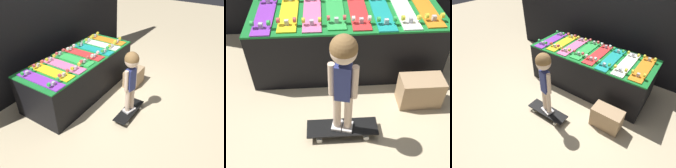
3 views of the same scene
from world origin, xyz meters
TOP-DOWN VIEW (x-y plane):
  - ground_plane at (0.00, 0.00)m, footprint 16.00×16.00m
  - display_rack at (0.00, 0.52)m, footprint 2.08×0.86m
  - skateboard_purple_on_rack at (-0.86, 0.49)m, footprint 0.19×0.79m
  - skateboard_yellow_on_rack at (-0.61, 0.53)m, footprint 0.19×0.79m
  - skateboard_pink_on_rack at (-0.37, 0.52)m, footprint 0.19×0.79m
  - skateboard_green_on_rack at (-0.12, 0.55)m, footprint 0.19×0.79m
  - skateboard_red_on_rack at (0.12, 0.52)m, footprint 0.19×0.79m
  - skateboard_teal_on_rack at (0.37, 0.49)m, footprint 0.19×0.79m
  - skateboard_white_on_rack at (0.61, 0.50)m, footprint 0.19×0.79m
  - skateboard_orange_on_rack at (0.86, 0.53)m, footprint 0.19×0.79m
  - skateboard_on_floor at (-0.12, -0.54)m, footprint 0.66×0.20m
  - child at (-0.12, -0.54)m, footprint 0.23×0.20m
  - storage_box at (0.70, -0.19)m, footprint 0.43×0.24m

SIDE VIEW (x-z plane):
  - ground_plane at x=0.00m, z-range 0.00..0.00m
  - skateboard_on_floor at x=-0.12m, z-range 0.03..0.12m
  - storage_box at x=0.70m, z-range 0.00..0.32m
  - display_rack at x=0.00m, z-range 0.00..0.69m
  - skateboard_purple_on_rack at x=-0.86m, z-range 0.66..0.75m
  - skateboard_yellow_on_rack at x=-0.61m, z-range 0.66..0.75m
  - skateboard_pink_on_rack at x=-0.37m, z-range 0.66..0.75m
  - skateboard_green_on_rack at x=-0.12m, z-range 0.66..0.75m
  - skateboard_red_on_rack at x=0.12m, z-range 0.66..0.75m
  - skateboard_teal_on_rack at x=0.37m, z-range 0.66..0.75m
  - skateboard_white_on_rack at x=0.61m, z-range 0.66..0.75m
  - skateboard_orange_on_rack at x=0.86m, z-range 0.66..0.75m
  - child at x=-0.12m, z-range 0.29..1.29m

